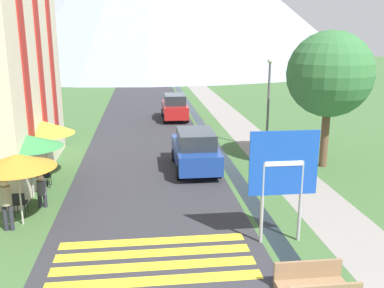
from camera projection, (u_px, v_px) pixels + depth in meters
The scene contains 19 objects.
ground_plane at pixel (185, 129), 27.55m from camera, with size 160.00×160.00×0.00m, color #3D6033.
road at pixel (145, 104), 36.88m from camera, with size 6.40×60.00×0.01m.
footpath at pixel (215, 103), 37.56m from camera, with size 2.20×60.00×0.01m.
drainage_channel at pixel (188, 104), 37.30m from camera, with size 0.60×60.00×0.00m.
crosswalk_marking at pixel (154, 259), 11.67m from camera, with size 5.44×2.54×0.01m.
road_sign at pixel (283, 171), 12.15m from camera, with size 2.00×0.11×3.37m.
footbridge at pixel (316, 288), 9.96m from camera, with size 1.70×1.10×0.65m.
parked_car_near at pixel (195, 150), 19.17m from camera, with size 1.93×4.27×1.82m.
parked_car_far at pixel (175, 107), 30.25m from camera, with size 1.76×3.86×1.82m.
cafe_chair_far_right at pixel (43, 174), 17.10m from camera, with size 0.40×0.40×0.85m.
cafe_chair_near_right at pixel (20, 202), 14.32m from camera, with size 0.40×0.40×0.85m.
cafe_chair_far_left at pixel (45, 175), 16.99m from camera, with size 0.40×0.40×0.85m.
cafe_umbrella_front_orange at pixel (16, 161), 13.29m from camera, with size 2.42×2.42×2.36m.
cafe_umbrella_middle_green at pixel (28, 141), 15.60m from camera, with size 2.47×2.47×2.39m.
cafe_umbrella_rear_yellow at pixel (44, 128), 17.65m from camera, with size 2.46×2.46×2.47m.
person_standing_terrace at pixel (6, 201), 13.18m from camera, with size 0.32×0.32×1.67m.
person_seated_near at pixel (42, 190), 15.03m from camera, with size 0.32×0.32×1.19m.
streetlamp at pixel (269, 96), 22.11m from camera, with size 0.28×0.28×4.77m.
tree_by_path at pixel (330, 74), 18.81m from camera, with size 3.79×3.79×6.14m.
Camera 1 is at (-2.68, -6.78, 6.01)m, focal length 40.00 mm.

